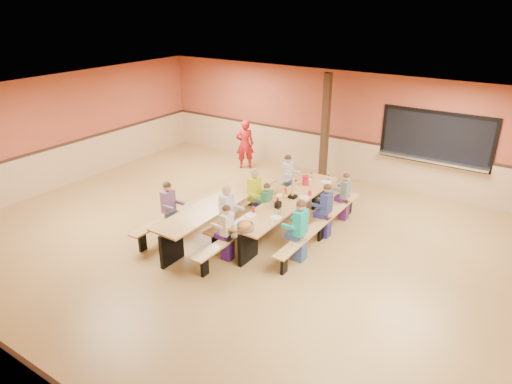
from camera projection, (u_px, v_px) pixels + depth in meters
The scene contains 23 objects.
ground at pixel (238, 245), 9.62m from camera, with size 12.00×12.00×0.00m, color olive.
room_envelope at pixel (238, 216), 9.35m from camera, with size 12.04×10.04×3.02m.
kitchen_pass_through at pixel (436, 140), 11.50m from camera, with size 2.78×0.28×1.38m.
structural_post at pixel (325, 129), 12.50m from camera, with size 0.18×0.18×3.00m, color #311E10.
cafeteria_table_main at pixel (288, 209), 10.06m from camera, with size 1.91×3.70×0.74m.
cafeteria_table_second at pixel (220, 210), 9.99m from camera, with size 1.91×3.70×0.74m.
seated_child_white_left at pixel (227, 214), 9.58m from camera, with size 0.39×0.32×1.26m, color silver, non-canonical shape.
seated_adult_yellow at pixel (255, 196), 10.36m from camera, with size 0.42×0.34×1.31m, color #BFCB11, non-canonical shape.
seated_child_grey_left at pixel (287, 178), 11.51m from camera, with size 0.37×0.30×1.21m, color silver, non-canonical shape.
seated_child_teal_right at pixel (300, 231), 8.86m from camera, with size 0.40×0.33×1.28m, color #108F82, non-canonical shape.
seated_child_navy_right at pixel (326, 211), 9.76m from camera, with size 0.37×0.30×1.21m, color navy, non-canonical shape.
seated_child_char_right at pixel (345, 197), 10.54m from camera, with size 0.33×0.27×1.14m, color #525A5C, non-canonical shape.
seated_child_purple_sec at pixel (169, 209), 9.82m from camera, with size 0.38×0.31×1.24m, color #744F7C, non-canonical shape.
seated_child_green_sec at pixel (267, 208), 10.02m from camera, with size 0.33×0.27×1.12m, color #2A653D, non-canonical shape.
seated_child_tan_sec at pixel (227, 233), 8.91m from camera, with size 0.35×0.28×1.16m, color beige, non-canonical shape.
standing_woman at pixel (245, 144), 13.70m from camera, with size 0.54×0.36×1.49m, color #A61316.
punch_pitcher at pixel (306, 180), 10.73m from camera, with size 0.16×0.16×0.22m, color red.
chip_bowl at pixel (245, 226), 8.68m from camera, with size 0.32×0.32×0.15m, color orange, non-canonical shape.
napkin_dispenser at pixel (278, 205), 9.58m from camera, with size 0.10×0.14×0.13m, color black.
condiment_mustard at pixel (284, 194), 10.04m from camera, with size 0.06×0.06×0.17m, color yellow.
condiment_ketchup at pixel (278, 202), 9.68m from camera, with size 0.06×0.06×0.17m, color #B2140F.
table_paddle at pixel (293, 192), 10.02m from camera, with size 0.16×0.16×0.56m.
place_settings at pixel (288, 198), 9.95m from camera, with size 0.65×3.30×0.11m, color beige, non-canonical shape.
Camera 1 is at (4.96, -6.78, 4.84)m, focal length 32.00 mm.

